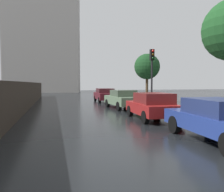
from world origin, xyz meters
TOP-DOWN VIEW (x-y plane):
  - ground at (0.00, 0.00)m, footprint 120.00×120.00m
  - car_maroon_near_kerb at (2.85, 17.73)m, footprint 1.97×4.43m
  - car_green_mid_road at (2.79, 11.19)m, footprint 2.10×4.12m
  - car_red_behind_camera at (2.74, 5.74)m, footprint 2.03×3.92m
  - car_blue_far_lane at (2.93, 0.94)m, footprint 2.04×4.60m
  - traffic_light at (4.22, 9.04)m, footprint 0.26×0.39m
  - street_tree_mid at (6.74, 15.69)m, footprint 2.57×2.57m
  - distant_tower at (-4.46, 46.32)m, footprint 16.38×9.22m

SIDE VIEW (x-z plane):
  - ground at x=0.00m, z-range 0.00..0.00m
  - car_blue_far_lane at x=2.93m, z-range 0.03..1.45m
  - car_maroon_near_kerb at x=2.85m, z-range 0.04..1.45m
  - car_green_mid_road at x=2.79m, z-range 0.03..1.46m
  - car_red_behind_camera at x=2.74m, z-range 0.03..1.47m
  - traffic_light at x=4.22m, z-range 0.95..5.10m
  - street_tree_mid at x=6.74m, z-range 1.15..6.08m
  - distant_tower at x=-4.46m, z-range 0.00..33.47m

